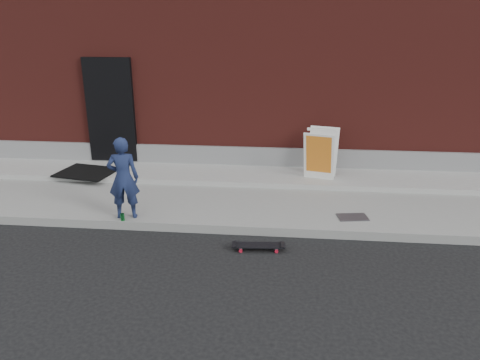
# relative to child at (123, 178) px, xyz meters

# --- Properties ---
(ground) EXTENTS (80.00, 80.00, 0.00)m
(ground) POSITION_rel_child_xyz_m (1.42, -0.20, -0.84)
(ground) COLOR black
(ground) RESTS_ON ground
(sidewalk) EXTENTS (20.00, 3.00, 0.15)m
(sidewalk) POSITION_rel_child_xyz_m (1.42, 1.30, -0.77)
(sidewalk) COLOR gray
(sidewalk) RESTS_ON ground
(apron) EXTENTS (20.00, 1.20, 0.10)m
(apron) POSITION_rel_child_xyz_m (1.42, 2.20, -0.64)
(apron) COLOR gray
(apron) RESTS_ON sidewalk
(building) EXTENTS (20.00, 8.10, 5.00)m
(building) POSITION_rel_child_xyz_m (1.42, 6.79, 1.66)
(building) COLOR #5B1E19
(building) RESTS_ON ground
(child) EXTENTS (0.56, 0.42, 1.38)m
(child) POSITION_rel_child_xyz_m (0.00, 0.00, 0.00)
(child) COLOR #192448
(child) RESTS_ON sidewalk
(skateboard) EXTENTS (0.79, 0.25, 0.09)m
(skateboard) POSITION_rel_child_xyz_m (2.27, -0.68, -0.77)
(skateboard) COLOR #B71228
(skateboard) RESTS_ON ground
(pizza_sign) EXTENTS (0.75, 0.83, 1.00)m
(pizza_sign) POSITION_rel_child_xyz_m (3.34, 2.10, -0.09)
(pizza_sign) COLOR white
(pizza_sign) RESTS_ON apron
(soda_can) EXTENTS (0.08, 0.08, 0.12)m
(soda_can) POSITION_rel_child_xyz_m (-0.02, -0.15, -0.63)
(soda_can) COLOR #198134
(soda_can) RESTS_ON sidewalk
(doormat) EXTENTS (1.25, 1.09, 0.03)m
(doormat) POSITION_rel_child_xyz_m (-1.48, 1.87, -0.58)
(doormat) COLOR black
(doormat) RESTS_ON apron
(utility_plate) EXTENTS (0.54, 0.39, 0.01)m
(utility_plate) POSITION_rel_child_xyz_m (3.79, 0.34, -0.68)
(utility_plate) COLOR #504F54
(utility_plate) RESTS_ON sidewalk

